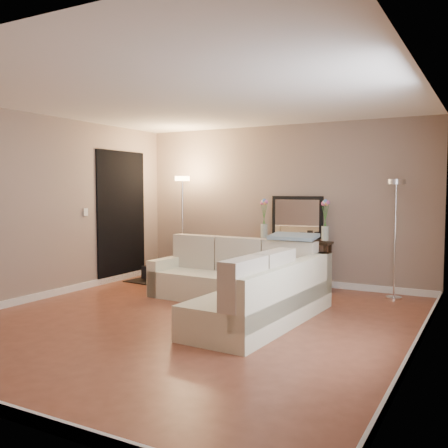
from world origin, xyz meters
The scene contains 21 objects.
floor centered at (0.00, 0.00, -0.01)m, with size 5.00×5.50×0.01m, color brown.
ceiling centered at (0.00, 0.00, 2.60)m, with size 5.00×5.50×0.01m, color white.
wall_back centered at (0.00, 2.76, 1.30)m, with size 5.00×0.02×2.60m, color gray.
wall_left centered at (-2.51, 0.00, 1.30)m, with size 0.02×5.50×2.60m, color gray.
wall_right centered at (2.51, 0.00, 1.30)m, with size 0.02×5.50×2.60m, color gray.
baseboard_back centered at (0.00, 2.73, 0.05)m, with size 5.00×0.03×0.10m, color white.
baseboard_left centered at (-2.48, 0.00, 0.05)m, with size 0.03×5.50×0.10m, color white.
baseboard_right centered at (2.48, 0.00, 0.05)m, with size 0.03×5.50×0.10m, color white.
doorway centered at (-2.48, 1.70, 1.10)m, with size 0.02×1.20×2.20m, color black.
switch_plate centered at (-2.48, 0.85, 1.20)m, with size 0.02×0.08×0.12m, color white.
sectional_sofa centered at (0.29, 0.77, 0.32)m, with size 2.51×2.49×0.87m.
throw_blanket centered at (0.76, 1.35, 0.93)m, with size 0.62×0.36×0.05m, color gray.
console_table centered at (0.25, 2.51, 0.42)m, with size 1.21×0.33×0.74m.
leaning_mirror centered at (0.32, 2.66, 1.11)m, with size 0.85×0.04×0.67m.
table_decor centered at (0.32, 2.47, 0.80)m, with size 0.51×0.11×0.12m.
flower_vase_left centered at (-0.19, 2.51, 1.04)m, with size 0.14×0.11×0.64m.
flower_vase_right centered at (0.83, 2.51, 1.04)m, with size 0.14×0.11×0.64m.
floor_lamp_lit centered at (-1.60, 2.25, 1.26)m, with size 0.27×0.27×1.78m.
floor_lamp_unlit centered at (1.89, 2.38, 1.20)m, with size 0.26×0.26×1.70m.
charcoal_rug centered at (-1.73, 1.92, 0.01)m, with size 1.16×0.87×0.02m, color black.
black_bag centered at (-1.93, 1.84, 0.15)m, with size 0.33×0.23×0.21m, color black.
Camera 1 is at (3.12, -4.92, 1.56)m, focal length 40.00 mm.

